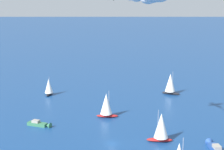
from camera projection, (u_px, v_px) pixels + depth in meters
ground_plane at (112, 144)px, 122.21m from camera, size 2000.00×2000.00×0.00m
sailboat_near_centre at (49, 87)px, 183.02m from camera, size 4.64×7.78×9.77m
sailboat_far_port at (161, 127)px, 123.01m from camera, size 9.11×5.06×11.70m
sailboat_offshore at (170, 84)px, 184.50m from camera, size 9.97×6.86×12.44m
motorboat_trailing at (214, 147)px, 117.40m from camera, size 4.26×10.95×3.10m
sailboat_outer_ring_b at (106, 105)px, 148.49m from camera, size 9.19×5.18×11.74m
motorboat_outer_ring_c at (40, 124)px, 139.03m from camera, size 10.25×5.35×2.88m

